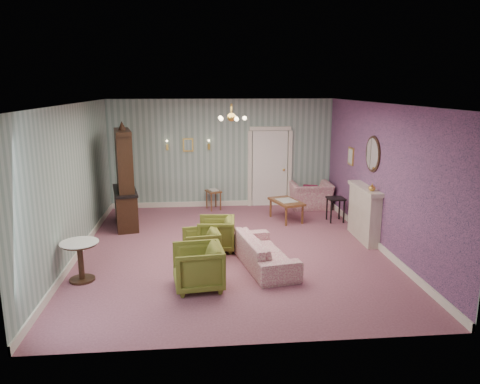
{
  "coord_description": "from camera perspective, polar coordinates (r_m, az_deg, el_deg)",
  "views": [
    {
      "loc": [
        -0.65,
        -8.72,
        3.22
      ],
      "look_at": [
        0.2,
        0.4,
        1.1
      ],
      "focal_mm": 34.28,
      "sensor_mm": 36.0,
      "label": 1
    }
  ],
  "objects": [
    {
      "name": "gilt_mirror_back",
      "position": [
        12.28,
        -6.48,
        5.84
      ],
      "size": [
        0.28,
        0.06,
        0.36
      ],
      "primitive_type": null,
      "color": "gold",
      "rests_on": "wall_back"
    },
    {
      "name": "wingback_chair",
      "position": [
        12.46,
        8.81,
        0.11
      ],
      "size": [
        1.07,
        0.7,
        0.93
      ],
      "primitive_type": "imported",
      "rotation": [
        0.0,
        0.0,
        3.13
      ],
      "color": "#AB4469",
      "rests_on": "floor"
    },
    {
      "name": "sofa_chintz",
      "position": [
        8.42,
        3.05,
        -6.79
      ],
      "size": [
        0.89,
        1.96,
        0.74
      ],
      "primitive_type": "imported",
      "rotation": [
        0.0,
        0.0,
        1.75
      ],
      "color": "#AB4469",
      "rests_on": "floor"
    },
    {
      "name": "wall_right_floral",
      "position": [
        9.61,
        17.0,
        1.84
      ],
      "size": [
        0.0,
        7.0,
        7.0
      ],
      "primitive_type": "plane",
      "rotation": [
        1.57,
        0.0,
        -1.57
      ],
      "color": "#C16099",
      "rests_on": "ground"
    },
    {
      "name": "olive_chair_b",
      "position": [
        8.69,
        -4.86,
        -6.42
      ],
      "size": [
        0.69,
        0.72,
        0.67
      ],
      "primitive_type": "imported",
      "rotation": [
        0.0,
        0.0,
        -1.44
      ],
      "color": "olive",
      "rests_on": "floor"
    },
    {
      "name": "side_table_black",
      "position": [
        11.35,
        11.78,
        -2.16
      ],
      "size": [
        0.41,
        0.41,
        0.6
      ],
      "primitive_type": null,
      "rotation": [
        0.0,
        0.0,
        0.04
      ],
      "color": "black",
      "rests_on": "floor"
    },
    {
      "name": "ceiling",
      "position": [
        8.75,
        -1.08,
        10.93
      ],
      "size": [
        7.0,
        7.0,
        0.0
      ],
      "primitive_type": "plane",
      "rotation": [
        3.14,
        0.0,
        0.0
      ],
      "color": "white",
      "rests_on": "ground"
    },
    {
      "name": "door",
      "position": [
        12.52,
        3.72,
        3.16
      ],
      "size": [
        1.12,
        0.12,
        2.16
      ],
      "primitive_type": null,
      "color": "white",
      "rests_on": "floor"
    },
    {
      "name": "sconce_right",
      "position": [
        12.26,
        -3.9,
        5.88
      ],
      "size": [
        0.16,
        0.12,
        0.3
      ],
      "primitive_type": null,
      "color": "gold",
      "rests_on": "wall_back"
    },
    {
      "name": "dresser",
      "position": [
        10.92,
        -14.24,
        1.97
      ],
      "size": [
        0.78,
        1.51,
        2.4
      ],
      "primitive_type": null,
      "rotation": [
        0.0,
        0.0,
        0.21
      ],
      "color": "black",
      "rests_on": "floor"
    },
    {
      "name": "wall_left",
      "position": [
        9.21,
        -20.0,
        1.15
      ],
      "size": [
        0.0,
        7.0,
        7.0
      ],
      "primitive_type": "plane",
      "rotation": [
        1.57,
        0.0,
        1.57
      ],
      "color": "gray",
      "rests_on": "ground"
    },
    {
      "name": "sconce_left",
      "position": [
        12.29,
        -9.06,
        5.76
      ],
      "size": [
        0.16,
        0.12,
        0.3
      ],
      "primitive_type": null,
      "color": "gold",
      "rests_on": "wall_back"
    },
    {
      "name": "wall_front",
      "position": [
        5.55,
        1.67,
        -5.57
      ],
      "size": [
        6.0,
        0.0,
        6.0
      ],
      "primitive_type": "plane",
      "rotation": [
        -1.57,
        0.0,
        0.0
      ],
      "color": "gray",
      "rests_on": "ground"
    },
    {
      "name": "mantel_vase",
      "position": [
        9.6,
        16.12,
        0.57
      ],
      "size": [
        0.15,
        0.15,
        0.15
      ],
      "primitive_type": "imported",
      "color": "gold",
      "rests_on": "fireplace"
    },
    {
      "name": "coffee_table",
      "position": [
        11.29,
        5.76,
        -2.27
      ],
      "size": [
        0.81,
        1.1,
        0.5
      ],
      "primitive_type": null,
      "rotation": [
        0.0,
        0.0,
        0.3
      ],
      "color": "brown",
      "rests_on": "floor"
    },
    {
      "name": "olive_chair_a",
      "position": [
        7.53,
        -5.27,
        -9.04
      ],
      "size": [
        0.8,
        0.85,
        0.79
      ],
      "primitive_type": "imported",
      "rotation": [
        0.0,
        0.0,
        -1.46
      ],
      "color": "olive",
      "rests_on": "floor"
    },
    {
      "name": "wall_back",
      "position": [
        12.37,
        -2.26,
        4.79
      ],
      "size": [
        6.0,
        0.0,
        6.0
      ],
      "primitive_type": "plane",
      "rotation": [
        1.57,
        0.0,
        0.0
      ],
      "color": "gray",
      "rests_on": "ground"
    },
    {
      "name": "fireplace",
      "position": [
        10.13,
        15.18,
        -2.55
      ],
      "size": [
        0.3,
        1.4,
        1.16
      ],
      "primitive_type": null,
      "color": "beige",
      "rests_on": "floor"
    },
    {
      "name": "wall_right",
      "position": [
        9.62,
        17.09,
        1.84
      ],
      "size": [
        0.0,
        7.0,
        7.0
      ],
      "primitive_type": "plane",
      "rotation": [
        1.57,
        0.0,
        -1.57
      ],
      "color": "gray",
      "rests_on": "ground"
    },
    {
      "name": "burgundy_cushion",
      "position": [
        12.3,
        8.75,
        0.01
      ],
      "size": [
        0.41,
        0.28,
        0.39
      ],
      "primitive_type": "cube",
      "rotation": [
        0.17,
        0.0,
        -0.35
      ],
      "color": "maroon",
      "rests_on": "wingback_chair"
    },
    {
      "name": "floor",
      "position": [
        9.32,
        -1.0,
        -7.18
      ],
      "size": [
        7.0,
        7.0,
        0.0
      ],
      "primitive_type": "plane",
      "color": "#97586B",
      "rests_on": "ground"
    },
    {
      "name": "framed_print",
      "position": [
        11.2,
        13.64,
        4.34
      ],
      "size": [
        0.04,
        0.34,
        0.42
      ],
      "primitive_type": null,
      "color": "gold",
      "rests_on": "wall_right"
    },
    {
      "name": "chandelier",
      "position": [
        8.77,
        -1.07,
        9.16
      ],
      "size": [
        0.56,
        0.56,
        0.36
      ],
      "primitive_type": null,
      "color": "gold",
      "rests_on": "ceiling"
    },
    {
      "name": "nesting_table",
      "position": [
        12.24,
        -3.32,
        -0.89
      ],
      "size": [
        0.46,
        0.52,
        0.56
      ],
      "primitive_type": null,
      "rotation": [
        0.0,
        0.0,
        0.34
      ],
      "color": "brown",
      "rests_on": "floor"
    },
    {
      "name": "olive_chair_c",
      "position": [
        9.22,
        -2.99,
        -5.02
      ],
      "size": [
        0.73,
        0.77,
        0.73
      ],
      "primitive_type": "imported",
      "rotation": [
        0.0,
        0.0,
        -1.66
      ],
      "color": "olive",
      "rests_on": "floor"
    },
    {
      "name": "oval_mirror",
      "position": [
        9.91,
        16.16,
        4.56
      ],
      "size": [
        0.04,
        0.76,
        0.84
      ],
      "primitive_type": null,
      "color": "white",
      "rests_on": "wall_right"
    },
    {
      "name": "pedestal_table",
      "position": [
        8.24,
        -19.21,
        -8.14
      ],
      "size": [
        0.82,
        0.82,
        0.7
      ],
      "primitive_type": null,
      "rotation": [
        0.0,
        0.0,
        0.36
      ],
      "color": "black",
      "rests_on": "floor"
    }
  ]
}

